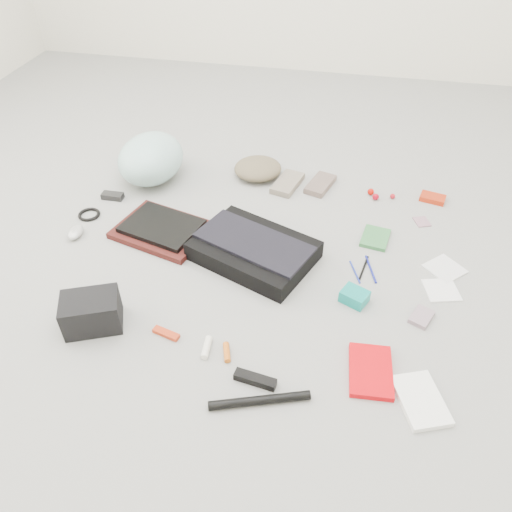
% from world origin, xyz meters
% --- Properties ---
extents(ground_plane, '(4.00, 4.00, 0.00)m').
position_xyz_m(ground_plane, '(0.00, 0.00, 0.00)').
color(ground_plane, gray).
extents(messenger_bag, '(0.51, 0.45, 0.07)m').
position_xyz_m(messenger_bag, '(-0.02, 0.05, 0.04)').
color(messenger_bag, black).
rests_on(messenger_bag, ground_plane).
extents(bag_flap, '(0.47, 0.34, 0.01)m').
position_xyz_m(bag_flap, '(-0.02, 0.05, 0.08)').
color(bag_flap, black).
rests_on(bag_flap, messenger_bag).
extents(laptop_sleeve, '(0.41, 0.35, 0.02)m').
position_xyz_m(laptop_sleeve, '(-0.41, 0.12, 0.01)').
color(laptop_sleeve, '#431411').
rests_on(laptop_sleeve, ground_plane).
extents(laptop, '(0.34, 0.28, 0.02)m').
position_xyz_m(laptop, '(-0.41, 0.12, 0.03)').
color(laptop, black).
rests_on(laptop, laptop_sleeve).
extents(bike_helmet, '(0.31, 0.37, 0.21)m').
position_xyz_m(bike_helmet, '(-0.59, 0.50, 0.11)').
color(bike_helmet, '#B1E3DF').
rests_on(bike_helmet, ground_plane).
extents(beanie, '(0.29, 0.28, 0.08)m').
position_xyz_m(beanie, '(-0.12, 0.63, 0.04)').
color(beanie, brown).
rests_on(beanie, ground_plane).
extents(mitten_left, '(0.14, 0.21, 0.03)m').
position_xyz_m(mitten_left, '(0.03, 0.57, 0.01)').
color(mitten_left, gray).
rests_on(mitten_left, ground_plane).
extents(mitten_right, '(0.14, 0.20, 0.03)m').
position_xyz_m(mitten_right, '(0.18, 0.59, 0.01)').
color(mitten_right, '#6F5B52').
rests_on(mitten_right, ground_plane).
extents(power_brick, '(0.09, 0.04, 0.03)m').
position_xyz_m(power_brick, '(-0.71, 0.31, 0.01)').
color(power_brick, black).
rests_on(power_brick, ground_plane).
extents(cable_coil, '(0.12, 0.12, 0.01)m').
position_xyz_m(cable_coil, '(-0.76, 0.17, 0.01)').
color(cable_coil, black).
rests_on(cable_coil, ground_plane).
extents(mouse, '(0.06, 0.10, 0.03)m').
position_xyz_m(mouse, '(-0.75, 0.03, 0.02)').
color(mouse, '#ACACAC').
rests_on(mouse, ground_plane).
extents(camera_bag, '(0.22, 0.19, 0.12)m').
position_xyz_m(camera_bag, '(-0.46, -0.39, 0.06)').
color(camera_bag, black).
rests_on(camera_bag, ground_plane).
extents(multitool, '(0.10, 0.05, 0.01)m').
position_xyz_m(multitool, '(-0.22, -0.39, 0.01)').
color(multitool, '#AF2F12').
rests_on(multitool, ground_plane).
extents(toiletry_tube_white, '(0.03, 0.08, 0.02)m').
position_xyz_m(toiletry_tube_white, '(-0.07, -0.42, 0.01)').
color(toiletry_tube_white, silver).
rests_on(toiletry_tube_white, ground_plane).
extents(toiletry_tube_orange, '(0.04, 0.07, 0.02)m').
position_xyz_m(toiletry_tube_orange, '(-0.00, -0.42, 0.01)').
color(toiletry_tube_orange, '#C45B15').
rests_on(toiletry_tube_orange, ground_plane).
extents(u_lock, '(0.13, 0.05, 0.03)m').
position_xyz_m(u_lock, '(0.10, -0.50, 0.01)').
color(u_lock, black).
rests_on(u_lock, ground_plane).
extents(bike_pump, '(0.29, 0.12, 0.03)m').
position_xyz_m(bike_pump, '(0.13, -0.57, 0.01)').
color(bike_pump, black).
rests_on(bike_pump, ground_plane).
extents(book_red, '(0.14, 0.20, 0.02)m').
position_xyz_m(book_red, '(0.44, -0.40, 0.01)').
color(book_red, red).
rests_on(book_red, ground_plane).
extents(book_white, '(0.18, 0.21, 0.02)m').
position_xyz_m(book_white, '(0.58, -0.47, 0.01)').
color(book_white, white).
rests_on(book_white, ground_plane).
extents(notepad, '(0.12, 0.15, 0.02)m').
position_xyz_m(notepad, '(0.43, 0.25, 0.01)').
color(notepad, '#2F6C38').
rests_on(notepad, ground_plane).
extents(pen_blue, '(0.05, 0.11, 0.01)m').
position_xyz_m(pen_blue, '(0.37, 0.04, 0.00)').
color(pen_blue, '#1A2B97').
rests_on(pen_blue, ground_plane).
extents(pen_black, '(0.03, 0.14, 0.01)m').
position_xyz_m(pen_black, '(0.40, 0.07, 0.00)').
color(pen_black, black).
rests_on(pen_black, ground_plane).
extents(pen_navy, '(0.05, 0.14, 0.01)m').
position_xyz_m(pen_navy, '(0.42, 0.07, 0.00)').
color(pen_navy, navy).
rests_on(pen_navy, ground_plane).
extents(accordion_wallet, '(0.11, 0.10, 0.04)m').
position_xyz_m(accordion_wallet, '(0.37, -0.11, 0.02)').
color(accordion_wallet, '#0D9087').
rests_on(accordion_wallet, ground_plane).
extents(card_deck, '(0.09, 0.11, 0.02)m').
position_xyz_m(card_deck, '(0.60, -0.14, 0.01)').
color(card_deck, gray).
rests_on(card_deck, ground_plane).
extents(napkin_top, '(0.17, 0.17, 0.01)m').
position_xyz_m(napkin_top, '(0.69, 0.13, 0.00)').
color(napkin_top, silver).
rests_on(napkin_top, ground_plane).
extents(napkin_bottom, '(0.14, 0.14, 0.01)m').
position_xyz_m(napkin_bottom, '(0.67, 0.01, 0.00)').
color(napkin_bottom, white).
rests_on(napkin_bottom, ground_plane).
extents(lollipop_a, '(0.04, 0.04, 0.03)m').
position_xyz_m(lollipop_a, '(0.40, 0.57, 0.01)').
color(lollipop_a, '#B30A01').
rests_on(lollipop_a, ground_plane).
extents(lollipop_b, '(0.04, 0.04, 0.03)m').
position_xyz_m(lollipop_b, '(0.43, 0.54, 0.01)').
color(lollipop_b, '#A00416').
rests_on(lollipop_b, ground_plane).
extents(lollipop_c, '(0.03, 0.03, 0.02)m').
position_xyz_m(lollipop_c, '(0.50, 0.56, 0.01)').
color(lollipop_c, '#A2121C').
rests_on(lollipop_c, ground_plane).
extents(altoids_tin, '(0.12, 0.09, 0.02)m').
position_xyz_m(altoids_tin, '(0.67, 0.59, 0.01)').
color(altoids_tin, '#B62A0F').
rests_on(altoids_tin, ground_plane).
extents(stamp_sheet, '(0.08, 0.08, 0.00)m').
position_xyz_m(stamp_sheet, '(0.62, 0.41, 0.00)').
color(stamp_sheet, '#A37285').
rests_on(stamp_sheet, ground_plane).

